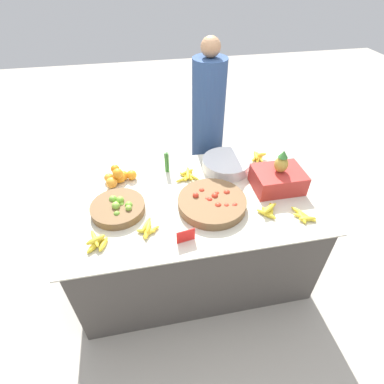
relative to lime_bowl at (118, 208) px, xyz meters
The scene contains 16 objects.
ground_plane 0.98m from the lime_bowl, ahead, with size 12.00×12.00×0.00m, color #ADA599.
market_table 0.68m from the lime_bowl, ahead, with size 1.81×1.09×0.79m.
lime_bowl is the anchor object (origin of this frame).
tomato_basket 0.65m from the lime_bowl, ahead, with size 0.48×0.48×0.10m.
orange_pile 0.34m from the lime_bowl, 88.53° to the left, with size 0.25×0.20×0.14m.
metal_bowl 0.94m from the lime_bowl, 21.85° to the left, with size 0.39×0.39×0.09m.
price_sign 0.54m from the lime_bowl, 40.82° to the right, with size 0.12×0.03×0.10m.
produce_crate 1.18m from the lime_bowl, ahead, with size 0.36×0.28×0.32m.
veg_bundle 0.56m from the lime_bowl, 45.49° to the left, with size 0.03×0.03×0.17m.
banana_bunch_front_center 1.03m from the lime_bowl, 12.16° to the right, with size 0.16×0.17×0.06m.
banana_bunch_middle_right 1.26m from the lime_bowl, 20.17° to the left, with size 0.15×0.16×0.06m.
banana_bunch_middle_left 0.61m from the lime_bowl, 28.11° to the left, with size 0.20×0.16×0.05m.
banana_bunch_front_right 1.26m from the lime_bowl, 14.05° to the right, with size 0.14×0.18×0.03m.
banana_bunch_front_left 0.31m from the lime_bowl, 114.85° to the right, with size 0.14×0.18×0.06m.
banana_bunch_back_center 0.29m from the lime_bowl, 51.07° to the right, with size 0.16×0.18×0.05m.
vendor_person 1.17m from the lime_bowl, 45.21° to the left, with size 0.29×0.29×1.68m.
Camera 1 is at (-0.32, -1.62, 2.23)m, focal length 28.00 mm.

